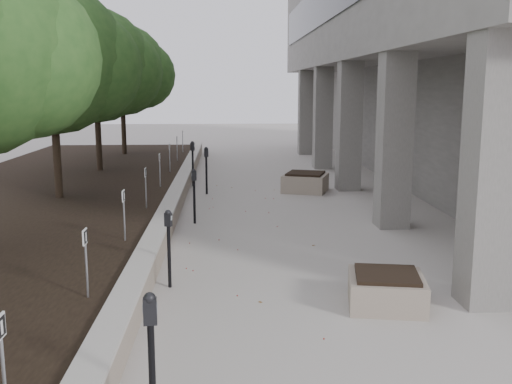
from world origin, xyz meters
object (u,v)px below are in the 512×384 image
object	(u,v)px
crabapple_tree_4	(96,90)
parking_meter_1	(152,368)
parking_meter_2	(169,249)
planter_back	(305,182)
parking_meter_5	(206,171)
crabapple_tree_3	(53,91)
planter_front	(386,289)
parking_meter_4	(193,164)
parking_meter_3	(194,196)
crabapple_tree_5	(122,89)

from	to	relation	value
crabapple_tree_4	parking_meter_1	bearing A→B (deg)	-76.48
crabapple_tree_4	parking_meter_2	size ratio (longest dim) A/B	4.20
crabapple_tree_4	planter_back	world-z (taller)	crabapple_tree_4
parking_meter_1	parking_meter_5	bearing A→B (deg)	83.71
crabapple_tree_3	parking_meter_2	bearing A→B (deg)	-60.38
parking_meter_5	planter_front	distance (m)	9.90
crabapple_tree_4	planter_back	xyz separation A→B (m)	(6.81, -2.25, -2.82)
crabapple_tree_4	parking_meter_4	bearing A→B (deg)	-18.07
crabapple_tree_4	parking_meter_3	distance (m)	7.79
planter_back	parking_meter_1	bearing A→B (deg)	-103.66
parking_meter_2	planter_front	size ratio (longest dim) A/B	1.18
planter_front	parking_meter_2	bearing A→B (deg)	163.21
parking_meter_5	planter_back	bearing A→B (deg)	-4.12
parking_meter_5	planter_back	xyz separation A→B (m)	(3.07, 0.31, -0.42)
crabapple_tree_4	parking_meter_5	bearing A→B (deg)	-34.42
crabapple_tree_4	parking_meter_5	size ratio (longest dim) A/B	3.76
parking_meter_5	parking_meter_3	bearing A→B (deg)	-102.38
crabapple_tree_4	parking_meter_4	world-z (taller)	crabapple_tree_4
parking_meter_1	parking_meter_4	bearing A→B (deg)	85.76
parking_meter_3	crabapple_tree_4	bearing A→B (deg)	106.09
crabapple_tree_4	crabapple_tree_5	distance (m)	5.00
parking_meter_1	parking_meter_2	distance (m)	4.23
crabapple_tree_4	parking_meter_1	xyz separation A→B (m)	(3.66, -15.23, -2.40)
crabapple_tree_3	parking_meter_4	distance (m)	5.63
parking_meter_3	parking_meter_5	size ratio (longest dim) A/B	0.91
parking_meter_3	parking_meter_1	bearing A→B (deg)	-102.38
parking_meter_4	crabapple_tree_5	bearing A→B (deg)	133.44
crabapple_tree_4	parking_meter_2	distance (m)	11.78
parking_meter_3	crabapple_tree_5	bearing A→B (deg)	94.45
crabapple_tree_4	parking_meter_4	distance (m)	4.16
planter_front	planter_back	size ratio (longest dim) A/B	0.85
parking_meter_2	crabapple_tree_3	bearing A→B (deg)	137.76
parking_meter_2	parking_meter_4	bearing A→B (deg)	109.08
crabapple_tree_3	planter_front	distance (m)	10.12
parking_meter_1	crabapple_tree_3	bearing A→B (deg)	103.79
crabapple_tree_3	parking_meter_3	distance (m)	4.59
parking_meter_5	parking_meter_2	bearing A→B (deg)	-102.24
crabapple_tree_5	planter_back	distance (m)	10.34
planter_back	crabapple_tree_3	bearing A→B (deg)	-158.04
parking_meter_1	planter_front	xyz separation A→B (m)	(3.06, 3.23, -0.46)
parking_meter_4	parking_meter_5	bearing A→B (deg)	-56.54
crabapple_tree_3	parking_meter_2	xyz separation A→B (m)	(3.41, -6.00, -2.47)
crabapple_tree_4	planter_back	bearing A→B (deg)	-18.28
parking_meter_4	planter_back	size ratio (longest dim) A/B	1.15
parking_meter_2	parking_meter_3	bearing A→B (deg)	106.00
crabapple_tree_4	parking_meter_1	size ratio (longest dim) A/B	3.78
parking_meter_2	crabapple_tree_4	bearing A→B (deg)	125.37
parking_meter_3	planter_back	xyz separation A→B (m)	(3.23, 4.21, -0.36)
parking_meter_3	parking_meter_4	xyz separation A→B (m)	(-0.33, 5.41, 0.08)
parking_meter_1	parking_meter_3	bearing A→B (deg)	84.61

